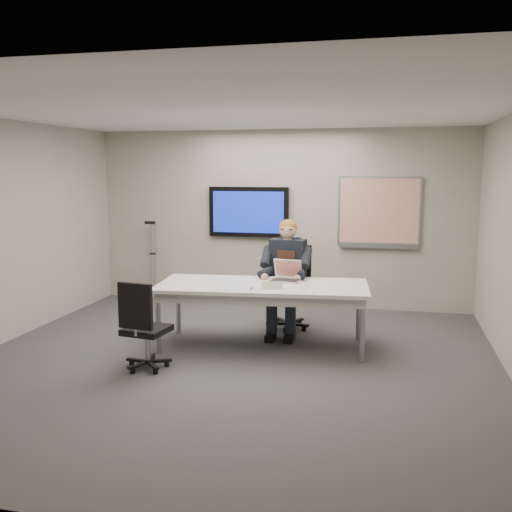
% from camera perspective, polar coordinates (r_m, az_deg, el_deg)
% --- Properties ---
extents(floor, '(6.00, 6.00, 0.02)m').
position_cam_1_polar(floor, '(6.54, -2.71, -10.78)').
color(floor, '#3B3B3E').
rests_on(floor, ground).
extents(ceiling, '(6.00, 6.00, 0.02)m').
position_cam_1_polar(ceiling, '(6.20, -2.90, 14.43)').
color(ceiling, white).
rests_on(ceiling, wall_back).
extents(wall_back, '(6.00, 0.02, 2.80)m').
position_cam_1_polar(wall_back, '(9.12, 2.40, 3.77)').
color(wall_back, '#9F998F').
rests_on(wall_back, ground).
extents(wall_front, '(6.00, 0.02, 2.80)m').
position_cam_1_polar(wall_front, '(3.47, -16.57, -4.58)').
color(wall_front, '#9F998F').
rests_on(wall_front, ground).
extents(conference_table, '(2.64, 1.31, 0.79)m').
position_cam_1_polar(conference_table, '(6.99, 0.66, -3.55)').
color(conference_table, silver).
rests_on(conference_table, ground).
extents(tv_display, '(1.30, 0.09, 0.80)m').
position_cam_1_polar(tv_display, '(9.17, -0.74, 4.43)').
color(tv_display, black).
rests_on(tv_display, wall_back).
extents(whiteboard, '(1.25, 0.08, 1.10)m').
position_cam_1_polar(whiteboard, '(8.92, 12.22, 4.31)').
color(whiteboard, '#979B9F').
rests_on(whiteboard, wall_back).
extents(office_chair_far, '(0.67, 0.67, 1.15)m').
position_cam_1_polar(office_chair_far, '(7.89, 3.36, -4.68)').
color(office_chair_far, black).
rests_on(office_chair_far, ground).
extents(office_chair_near, '(0.54, 0.54, 1.00)m').
position_cam_1_polar(office_chair_near, '(6.40, -11.04, -8.45)').
color(office_chair_near, black).
rests_on(office_chair_near, ground).
extents(seated_person, '(0.49, 0.83, 1.52)m').
position_cam_1_polar(seated_person, '(7.56, 2.92, -3.28)').
color(seated_person, '#1D2431').
rests_on(seated_person, office_chair_far).
extents(crutch, '(0.35, 0.49, 1.40)m').
position_cam_1_polar(crutch, '(9.67, -10.24, -0.35)').
color(crutch, '#9D9FA4').
rests_on(crutch, ground).
extents(laptop, '(0.40, 0.39, 0.26)m').
position_cam_1_polar(laptop, '(7.20, 3.09, -1.95)').
color(laptop, '#B3B3B5').
rests_on(laptop, conference_table).
extents(name_tent, '(0.24, 0.11, 0.09)m').
position_cam_1_polar(name_tent, '(6.70, 1.59, -2.91)').
color(name_tent, silver).
rests_on(name_tent, conference_table).
extents(pen, '(0.02, 0.14, 0.01)m').
position_cam_1_polar(pen, '(6.70, -0.43, -3.25)').
color(pen, black).
rests_on(pen, conference_table).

